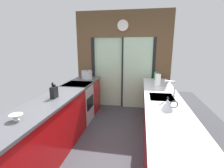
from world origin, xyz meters
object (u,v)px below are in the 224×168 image
paper_towel_roll (158,80)px  soap_bottle (155,76)px  oven_range (79,103)px  knife_block (54,92)px  mixing_bowl (16,117)px  kettle (167,105)px  stock_pot (87,75)px

paper_towel_roll → soap_bottle: bearing=90.0°
oven_range → knife_block: 1.22m
oven_range → paper_towel_roll: bearing=3.0°
mixing_bowl → paper_towel_roll: (1.78, 2.04, 0.09)m
mixing_bowl → soap_bottle: soap_bottle is taller
oven_range → mixing_bowl: (0.02, -1.95, 0.51)m
soap_bottle → mixing_bowl: bearing=-123.3°
mixing_bowl → oven_range: bearing=90.5°
knife_block → paper_towel_roll: bearing=33.4°
oven_range → kettle: kettle is taller
stock_pot → soap_bottle: soap_bottle is taller
stock_pot → kettle: size_ratio=1.12×
oven_range → soap_bottle: soap_bottle is taller
kettle → paper_towel_roll: (-0.00, 1.42, 0.04)m
oven_range → knife_block: knife_block is taller
stock_pot → soap_bottle: size_ratio=1.15×
oven_range → soap_bottle: 2.04m
knife_block → stock_pot: (0.00, 1.70, 0.01)m
knife_block → paper_towel_roll: paper_towel_roll is taller
oven_range → stock_pot: bearing=88.3°
oven_range → kettle: 2.30m
mixing_bowl → soap_bottle: bearing=56.7°
oven_range → kettle: size_ratio=3.60×
mixing_bowl → kettle: bearing=19.3°
oven_range → knife_block: size_ratio=3.41×
knife_block → kettle: (1.78, -0.24, -0.01)m
knife_block → soap_bottle: knife_block is taller
mixing_bowl → soap_bottle: (1.78, 2.71, 0.06)m
oven_range → paper_towel_roll: 1.90m
soap_bottle → paper_towel_roll: 0.67m
stock_pot → paper_towel_roll: bearing=-16.6°
oven_range → kettle: bearing=-36.3°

